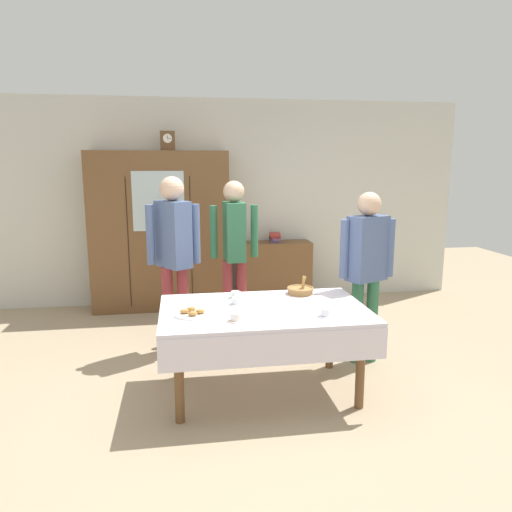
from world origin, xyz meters
name	(u,v)px	position (x,y,z in m)	size (l,w,h in m)	color
ground_plane	(260,381)	(0.00, 0.00, 0.00)	(12.00, 12.00, 0.00)	tan
back_wall	(228,202)	(0.00, 2.65, 1.35)	(6.40, 0.10, 2.70)	silver
dining_table	(264,320)	(0.00, -0.24, 0.63)	(1.65, 1.05, 0.72)	brown
wall_cabinet	(160,231)	(-0.90, 2.35, 1.01)	(1.74, 0.46, 2.02)	brown
mantel_clock	(168,141)	(-0.77, 2.35, 2.14)	(0.18, 0.11, 0.24)	brown
bookshelf_low	(275,272)	(0.60, 2.41, 0.41)	(0.97, 0.35, 0.83)	brown
book_stack	(275,237)	(0.60, 2.40, 0.89)	(0.16, 0.22, 0.12)	#664C7A
tea_cup_mid_right	(236,301)	(-0.21, -0.07, 0.75)	(0.13, 0.13, 0.06)	white
tea_cup_center	(235,295)	(-0.19, 0.12, 0.75)	(0.13, 0.13, 0.06)	silver
tea_cup_far_left	(325,313)	(0.42, -0.50, 0.75)	(0.13, 0.13, 0.06)	white
tea_cup_far_right	(236,318)	(-0.26, -0.50, 0.75)	(0.13, 0.13, 0.06)	white
bread_basket	(300,290)	(0.40, 0.17, 0.76)	(0.24, 0.24, 0.16)	#9E7542
pastry_plate	(192,313)	(-0.57, -0.30, 0.74)	(0.28, 0.28, 0.05)	white
spoon_mid_left	(281,312)	(0.11, -0.34, 0.73)	(0.12, 0.02, 0.01)	silver
spoon_far_left	(222,302)	(-0.31, 0.02, 0.73)	(0.12, 0.02, 0.01)	silver
person_near_right_end	(234,242)	(-0.08, 1.22, 1.03)	(0.52, 0.37, 1.69)	#933338
person_by_cabinet	(174,246)	(-0.72, 0.84, 1.07)	(0.52, 0.41, 1.75)	#933338
person_behind_table_right	(367,261)	(1.05, 0.27, 0.98)	(0.52, 0.33, 1.62)	#33704C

